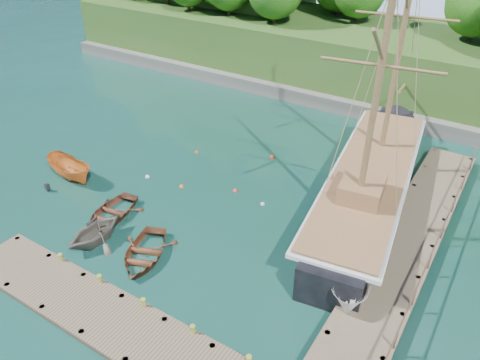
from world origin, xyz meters
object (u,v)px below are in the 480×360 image
object	(u,v)px
rowboat_1	(97,242)
motorboat_orange	(72,178)
rowboat_0	(111,217)
cabin_boat_white	(350,291)
rowboat_2	(145,257)
schooner	(368,190)

from	to	relation	value
rowboat_1	motorboat_orange	size ratio (longest dim) A/B	0.82
motorboat_orange	rowboat_0	bearing A→B (deg)	-99.47
cabin_boat_white	rowboat_1	bearing A→B (deg)	-177.92
rowboat_0	rowboat_2	world-z (taller)	rowboat_2
rowboat_2	motorboat_orange	bearing A→B (deg)	137.57
rowboat_0	schooner	distance (m)	16.64
cabin_boat_white	schooner	world-z (taller)	schooner
motorboat_orange	schooner	size ratio (longest dim) A/B	0.17
rowboat_2	motorboat_orange	size ratio (longest dim) A/B	0.98
cabin_boat_white	schooner	xyz separation A→B (m)	(-2.07, 8.06, 1.07)
rowboat_2	schooner	world-z (taller)	schooner
rowboat_0	rowboat_2	xyz separation A→B (m)	(4.37, -1.71, 0.00)
rowboat_1	cabin_boat_white	size ratio (longest dim) A/B	0.69
schooner	rowboat_0	bearing A→B (deg)	-150.44
rowboat_2	motorboat_orange	world-z (taller)	motorboat_orange
rowboat_1	schooner	distance (m)	17.33
rowboat_2	cabin_boat_white	world-z (taller)	cabin_boat_white
rowboat_1	motorboat_orange	xyz separation A→B (m)	(-6.79, 3.99, 0.00)
rowboat_0	cabin_boat_white	distance (m)	15.36
motorboat_orange	cabin_boat_white	xyz separation A→B (m)	(20.96, 0.30, 0.00)
rowboat_2	schooner	bearing A→B (deg)	30.14
rowboat_0	motorboat_orange	size ratio (longest dim) A/B	0.95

